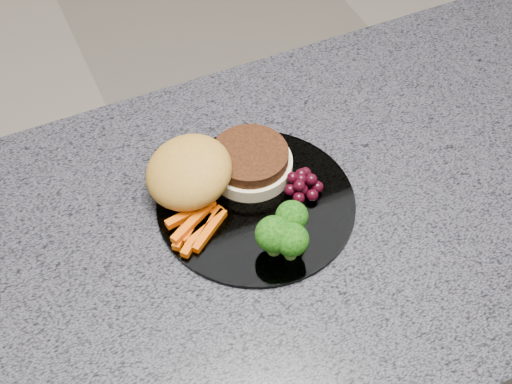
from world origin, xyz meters
The scene contains 7 objects.
island_cabinet centered at (0.00, 0.00, 0.43)m, with size 1.20×0.60×0.86m, color #542E1D.
countertop centered at (0.00, 0.00, 0.88)m, with size 1.20×0.60×0.04m, color #484751.
plate centered at (-0.02, 0.04, 0.90)m, with size 0.26×0.26×0.01m, color white.
burger centered at (-0.06, 0.09, 0.93)m, with size 0.21×0.12×0.06m.
carrot_sticks centered at (-0.11, 0.03, 0.91)m, with size 0.08×0.07×0.02m.
broccoli centered at (-0.02, -0.04, 0.94)m, with size 0.08×0.07×0.06m.
grape_bunch centered at (0.04, 0.03, 0.92)m, with size 0.05×0.05×0.03m.
Camera 1 is at (-0.27, -0.49, 1.63)m, focal length 50.00 mm.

